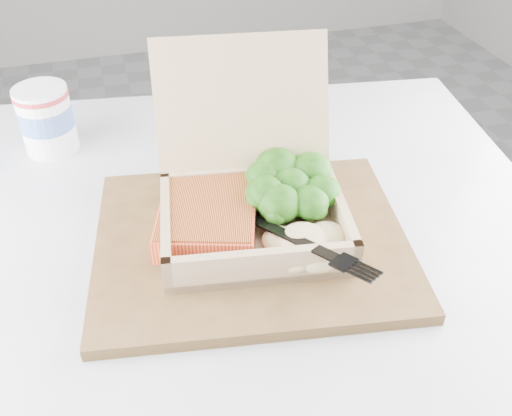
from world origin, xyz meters
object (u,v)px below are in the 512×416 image
object	(u,v)px
takeout_container	(250,185)
paper_cup	(46,117)
serving_tray	(251,241)
cafe_table	(246,346)

from	to	relation	value
takeout_container	paper_cup	world-z (taller)	takeout_container
paper_cup	serving_tray	bearing A→B (deg)	-52.19
takeout_container	paper_cup	size ratio (longest dim) A/B	2.64
serving_tray	takeout_container	world-z (taller)	takeout_container
takeout_container	paper_cup	bearing A→B (deg)	141.14
serving_tray	takeout_container	distance (m)	0.06
serving_tray	takeout_container	bearing A→B (deg)	76.13
cafe_table	paper_cup	distance (m)	0.42
serving_tray	paper_cup	bearing A→B (deg)	127.81
cafe_table	serving_tray	distance (m)	0.19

